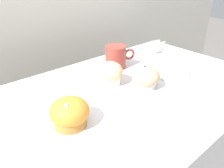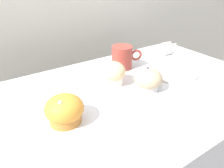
{
  "view_description": "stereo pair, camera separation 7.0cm",
  "coord_description": "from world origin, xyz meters",
  "px_view_note": "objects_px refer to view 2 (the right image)",
  "views": [
    {
      "loc": [
        -0.49,
        -0.46,
        1.29
      ],
      "look_at": [
        -0.09,
        0.01,
        0.96
      ],
      "focal_mm": 35.0,
      "sensor_mm": 36.0,
      "label": 1
    },
    {
      "loc": [
        -0.43,
        -0.51,
        1.29
      ],
      "look_at": [
        -0.09,
        0.01,
        0.96
      ],
      "focal_mm": 35.0,
      "sensor_mm": 36.0,
      "label": 2
    }
  ],
  "objects_px": {
    "coffee_cup": "(122,57)",
    "serving_plate": "(171,71)",
    "muffin_back_right": "(113,73)",
    "muffin_front_center": "(65,110)",
    "muffin_back_left": "(148,80)"
  },
  "relations": [
    {
      "from": "coffee_cup",
      "to": "serving_plate",
      "type": "height_order",
      "value": "coffee_cup"
    },
    {
      "from": "muffin_back_right",
      "to": "coffee_cup",
      "type": "height_order",
      "value": "coffee_cup"
    },
    {
      "from": "coffee_cup",
      "to": "muffin_back_right",
      "type": "bearing_deg",
      "value": -139.17
    },
    {
      "from": "coffee_cup",
      "to": "serving_plate",
      "type": "relative_size",
      "value": 0.58
    },
    {
      "from": "muffin_front_center",
      "to": "muffin_back_right",
      "type": "xyz_separation_m",
      "value": [
        0.23,
        0.11,
        0.0
      ]
    },
    {
      "from": "muffin_back_left",
      "to": "muffin_back_right",
      "type": "height_order",
      "value": "muffin_back_right"
    },
    {
      "from": "muffin_back_left",
      "to": "coffee_cup",
      "type": "distance_m",
      "value": 0.2
    },
    {
      "from": "muffin_front_center",
      "to": "muffin_back_right",
      "type": "relative_size",
      "value": 1.17
    },
    {
      "from": "muffin_back_left",
      "to": "serving_plate",
      "type": "xyz_separation_m",
      "value": [
        0.17,
        0.05,
        -0.03
      ]
    },
    {
      "from": "muffin_back_right",
      "to": "serving_plate",
      "type": "bearing_deg",
      "value": -10.31
    },
    {
      "from": "muffin_back_right",
      "to": "serving_plate",
      "type": "relative_size",
      "value": 0.42
    },
    {
      "from": "muffin_front_center",
      "to": "coffee_cup",
      "type": "bearing_deg",
      "value": 31.05
    },
    {
      "from": "muffin_back_right",
      "to": "serving_plate",
      "type": "xyz_separation_m",
      "value": [
        0.25,
        -0.05,
        -0.04
      ]
    },
    {
      "from": "serving_plate",
      "to": "muffin_front_center",
      "type": "bearing_deg",
      "value": -172.62
    },
    {
      "from": "muffin_back_right",
      "to": "serving_plate",
      "type": "distance_m",
      "value": 0.26
    }
  ]
}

